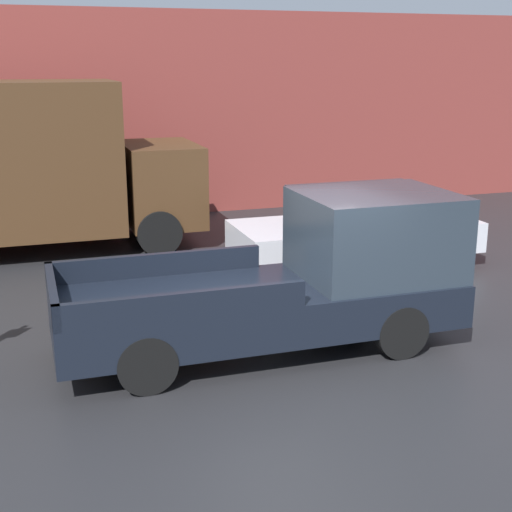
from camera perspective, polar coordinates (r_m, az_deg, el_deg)
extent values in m
plane|color=#232326|center=(9.72, 3.88, -8.11)|extent=(60.00, 60.00, 0.00)
cube|color=brown|center=(18.33, -7.59, 11.11)|extent=(28.00, 0.15, 5.08)
cube|color=black|center=(9.76, 0.29, -4.03)|extent=(5.51, 1.92, 0.59)
cube|color=#28333D|center=(10.16, 9.49, 1.74)|extent=(2.10, 1.80, 1.19)
cube|color=black|center=(10.18, -7.98, -0.69)|extent=(3.03, 0.10, 0.32)
cube|color=black|center=(8.48, -5.74, -3.94)|extent=(3.03, 0.10, 0.32)
cube|color=black|center=(9.17, -15.99, -2.96)|extent=(0.10, 1.92, 0.32)
cylinder|color=black|center=(11.20, 7.25, -2.96)|extent=(0.74, 0.26, 0.74)
cylinder|color=black|center=(9.80, 11.47, -5.89)|extent=(0.74, 0.26, 0.74)
cylinder|color=black|center=(10.27, -10.34, -4.82)|extent=(0.74, 0.26, 0.74)
cylinder|color=black|center=(8.72, -8.75, -8.50)|extent=(0.74, 0.26, 0.74)
cube|color=silver|center=(13.92, 7.89, 1.61)|extent=(4.68, 1.90, 0.57)
cube|color=#28333D|center=(13.85, 8.50, 4.08)|extent=(2.57, 1.67, 0.64)
cylinder|color=black|center=(15.37, 11.34, 1.87)|extent=(0.71, 0.22, 0.71)
cylinder|color=black|center=(13.96, 14.74, 0.29)|extent=(0.71, 0.22, 0.71)
cylinder|color=black|center=(14.20, 1.08, 1.06)|extent=(0.71, 0.22, 0.71)
cylinder|color=black|center=(12.66, 3.62, -0.77)|extent=(0.71, 0.22, 0.71)
cube|color=#472D19|center=(15.68, -7.62, 5.80)|extent=(1.54, 2.40, 1.71)
cylinder|color=black|center=(16.88, -9.18, 3.55)|extent=(0.92, 0.30, 0.92)
cylinder|color=black|center=(14.70, -7.76, 1.85)|extent=(0.92, 0.30, 0.92)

